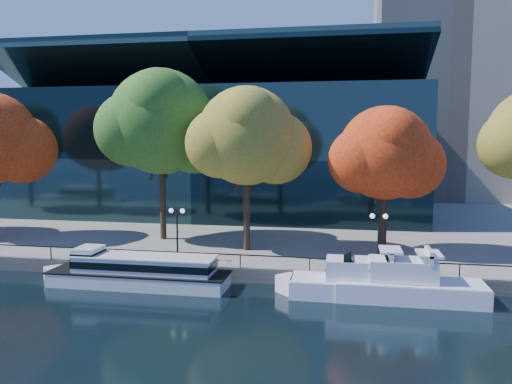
% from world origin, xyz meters
% --- Properties ---
extents(ground, '(160.00, 160.00, 0.00)m').
position_xyz_m(ground, '(0.00, 0.00, 0.00)').
color(ground, black).
rests_on(ground, ground).
extents(promenade, '(90.00, 67.08, 1.00)m').
position_xyz_m(promenade, '(0.00, 36.38, 0.50)').
color(promenade, slate).
rests_on(promenade, ground).
extents(railing, '(88.20, 0.08, 0.99)m').
position_xyz_m(railing, '(0.00, 3.25, 1.94)').
color(railing, black).
rests_on(railing, promenade).
extents(convention_building, '(50.00, 24.57, 21.43)m').
position_xyz_m(convention_building, '(-4.00, 31.79, 8.51)').
color(convention_building, black).
rests_on(convention_building, ground).
extents(tour_boat, '(13.91, 3.10, 2.64)m').
position_xyz_m(tour_boat, '(-2.07, 0.83, 1.12)').
color(tour_boat, silver).
rests_on(tour_boat, ground).
extents(cruiser_near, '(11.35, 2.92, 3.29)m').
position_xyz_m(cruiser_near, '(13.61, 1.03, 1.02)').
color(cruiser_near, white).
rests_on(cruiser_near, ground).
extents(cruiser_far, '(10.41, 2.89, 3.40)m').
position_xyz_m(cruiser_far, '(16.08, 0.94, 1.08)').
color(cruiser_far, white).
rests_on(cruiser_far, ground).
extents(tree_2, '(11.99, 9.83, 15.61)m').
position_xyz_m(tree_2, '(-4.03, 12.19, 11.61)').
color(tree_2, black).
rests_on(tree_2, promenade).
extents(tree_3, '(10.17, 8.34, 13.58)m').
position_xyz_m(tree_3, '(4.48, 9.05, 10.34)').
color(tree_3, black).
rests_on(tree_3, promenade).
extents(tree_4, '(9.44, 7.74, 11.93)m').
position_xyz_m(tree_4, '(15.63, 10.07, 8.98)').
color(tree_4, black).
rests_on(tree_4, promenade).
extents(lamp_1, '(1.26, 0.36, 4.03)m').
position_xyz_m(lamp_1, '(-0.17, 4.50, 3.98)').
color(lamp_1, black).
rests_on(lamp_1, promenade).
extents(lamp_2, '(1.26, 0.36, 4.03)m').
position_xyz_m(lamp_2, '(14.74, 4.50, 3.98)').
color(lamp_2, black).
rests_on(lamp_2, promenade).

